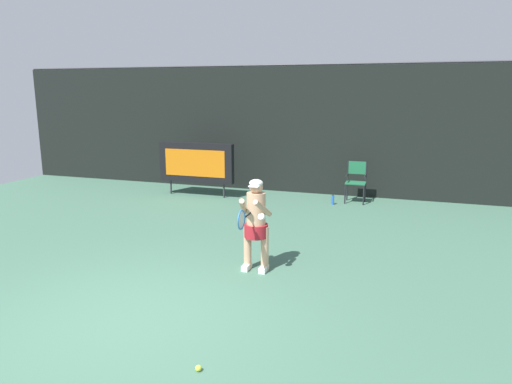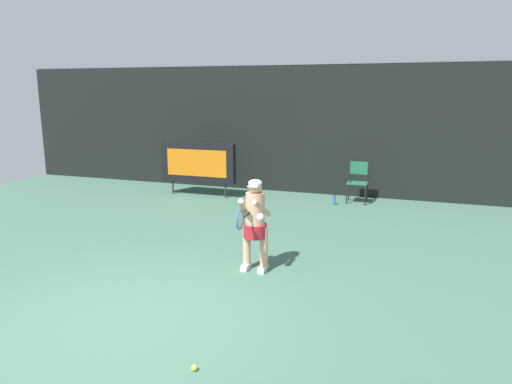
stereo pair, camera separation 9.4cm
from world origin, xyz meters
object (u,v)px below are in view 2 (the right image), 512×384
Objects in this scene: tennis_player at (255,221)px; tennis_racket at (241,219)px; umpire_chair at (358,180)px; water_bottle at (334,200)px; scoreboard at (198,163)px; tennis_ball_loose at (194,368)px.

tennis_player is 2.55× the size of tennis_racket.
umpire_chair reaches higher than water_bottle.
tennis_player is at bearing -55.08° from scoreboard.
umpire_chair is at bearing 42.43° from water_bottle.
tennis_ball_loose is at bearing -64.58° from scoreboard.
tennis_player reaches higher than umpire_chair.
scoreboard is 6.28m from tennis_racket.
scoreboard is 8.30× the size of water_bottle.
water_bottle is at bearing 84.43° from tennis_player.
tennis_ball_loose is (-0.16, -7.89, -0.09)m from water_bottle.
scoreboard reaches higher than tennis_racket.
tennis_racket is at bearing -100.04° from umpire_chair.
scoreboard reaches higher than umpire_chair.
umpire_chair is 1.79× the size of tennis_racket.
tennis_racket is at bearing -95.54° from water_bottle.
umpire_chair is at bearing 85.35° from tennis_ball_loose.
tennis_ball_loose is (0.38, -2.40, -0.97)m from tennis_racket.
tennis_ball_loose is at bearing -91.14° from water_bottle.
scoreboard is at bearing -177.86° from water_bottle.
tennis_player is at bearing -95.57° from water_bottle.
water_bottle is at bearing 74.40° from tennis_racket.
water_bottle is at bearing 2.14° from scoreboard.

